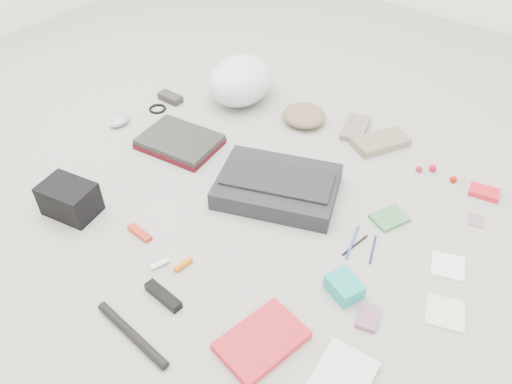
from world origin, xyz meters
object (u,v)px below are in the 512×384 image
Objects in this scene: laptop at (180,139)px; camera_bag at (70,199)px; messenger_bag at (278,186)px; bike_helmet at (241,80)px; accordion_wallet at (344,287)px; book_red at (262,341)px.

camera_bag is (-0.02, -0.52, 0.03)m from laptop.
messenger_bag is 1.26× the size of bike_helmet.
camera_bag is 0.98m from accordion_wallet.
messenger_bag is at bearing 33.73° from camera_bag.
bike_helmet is 1.28m from book_red.
bike_helmet is at bearing 166.22° from accordion_wallet.
accordion_wallet reaches higher than book_red.
messenger_bag is 2.34× the size of camera_bag.
bike_helmet is (-0.03, 0.43, 0.07)m from laptop.
bike_helmet is 3.35× the size of accordion_wallet.
camera_bag is at bearing -169.27° from book_red.
laptop is 0.52m from camera_bag.
camera_bag is 0.77× the size of book_red.
camera_bag reaches higher than laptop.
bike_helmet is 1.86× the size of camera_bag.
camera_bag is (0.02, -0.95, -0.04)m from bike_helmet.
messenger_bag is at bearing 172.05° from accordion_wallet.
laptop is 0.44m from bike_helmet.
accordion_wallet is at bearing -42.07° from bike_helmet.
bike_helmet reaches higher than accordion_wallet.
messenger_bag reaches higher than accordion_wallet.
bike_helmet reaches higher than camera_bag.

